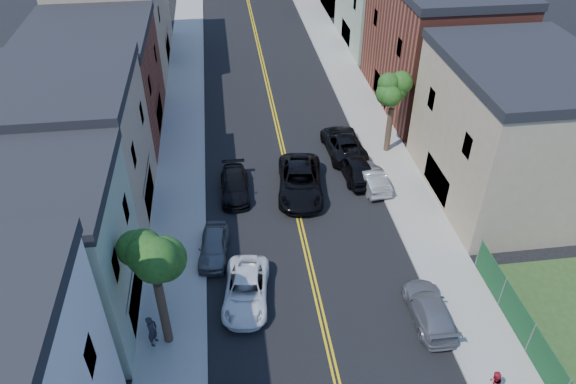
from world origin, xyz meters
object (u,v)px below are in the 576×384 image
object	(u,v)px
grey_car_right	(429,309)
black_suv_lane	(300,181)
white_pickup	(246,290)
dark_car_right_far	(343,143)
black_car_right	(356,167)
silver_car_right	(371,177)
pedestrian_left	(152,331)
black_car_left	(235,185)
grey_car_left	(214,246)

from	to	relation	value
grey_car_right	black_suv_lane	xyz separation A→B (m)	(-5.00, 11.92, 0.21)
black_suv_lane	white_pickup	bearing A→B (deg)	-107.93
white_pickup	dark_car_right_far	xyz separation A→B (m)	(8.39, 14.06, 0.09)
black_car_right	silver_car_right	distance (m)	1.45
grey_car_right	dark_car_right_far	xyz separation A→B (m)	(-0.95, 16.62, 0.12)
pedestrian_left	black_suv_lane	bearing A→B (deg)	-14.94
black_car_left	grey_car_right	distance (m)	15.53
silver_car_right	black_suv_lane	xyz separation A→B (m)	(-5.00, -0.10, 0.18)
white_pickup	black_car_right	bearing A→B (deg)	59.07
white_pickup	black_suv_lane	distance (m)	10.32
grey_car_right	black_suv_lane	distance (m)	12.93
black_car_left	silver_car_right	xyz separation A→B (m)	(9.46, -0.29, 0.03)
silver_car_right	black_suv_lane	bearing A→B (deg)	-6.27
black_car_right	silver_car_right	size ratio (longest dim) A/B	1.15
grey_car_right	black_suv_lane	size ratio (longest dim) A/B	0.73
grey_car_left	grey_car_right	world-z (taller)	grey_car_left
black_car_left	silver_car_right	distance (m)	9.46
white_pickup	silver_car_right	distance (m)	13.29
pedestrian_left	grey_car_right	bearing A→B (deg)	-67.88
grey_car_right	dark_car_right_far	size ratio (longest dim) A/B	0.81
silver_car_right	black_car_left	bearing A→B (deg)	-9.21
dark_car_right_far	black_suv_lane	size ratio (longest dim) A/B	0.89
grey_car_left	grey_car_right	xyz separation A→B (m)	(11.00, -6.32, -0.02)
white_pickup	grey_car_left	distance (m)	4.11
silver_car_right	pedestrian_left	xyz separation A→B (m)	(-14.09, -11.87, 0.36)
grey_car_right	black_car_right	world-z (taller)	black_car_right
dark_car_right_far	pedestrian_left	size ratio (longest dim) A/B	3.11
black_car_right	pedestrian_left	distance (m)	18.67
grey_car_left	black_car_left	xyz separation A→B (m)	(1.54, 6.00, -0.02)
white_pickup	grey_car_left	world-z (taller)	white_pickup
dark_car_right_far	grey_car_right	bearing A→B (deg)	90.22
grey_car_right	black_car_left	bearing A→B (deg)	-51.68
black_car_right	grey_car_right	bearing A→B (deg)	88.16
grey_car_left	silver_car_right	bearing A→B (deg)	33.75
black_suv_lane	pedestrian_left	xyz separation A→B (m)	(-9.09, -11.77, 0.18)
grey_car_right	pedestrian_left	xyz separation A→B (m)	(-14.09, 0.15, 0.40)
white_pickup	pedestrian_left	xyz separation A→B (m)	(-4.75, -2.41, 0.36)
black_car_right	grey_car_left	bearing A→B (deg)	28.90
black_car_right	silver_car_right	bearing A→B (deg)	117.38
black_suv_lane	grey_car_left	bearing A→B (deg)	-130.02
grey_car_right	dark_car_right_far	distance (m)	16.65
black_car_left	pedestrian_left	world-z (taller)	pedestrian_left
black_suv_lane	black_car_left	bearing A→B (deg)	-178.13
black_car_right	black_suv_lane	bearing A→B (deg)	12.15
silver_car_right	black_suv_lane	distance (m)	5.00
white_pickup	black_car_left	distance (m)	9.76
grey_car_left	black_suv_lane	distance (m)	8.21
black_suv_lane	silver_car_right	bearing A→B (deg)	8.09
black_car_right	black_suv_lane	xyz separation A→B (m)	(-4.22, -1.32, 0.04)
white_pickup	dark_car_right_far	world-z (taller)	dark_car_right_far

